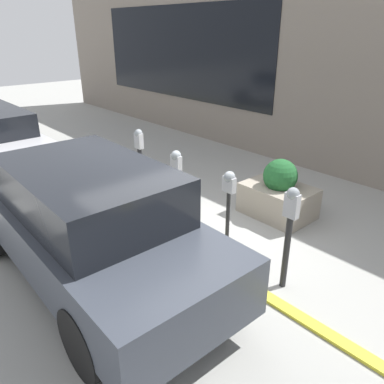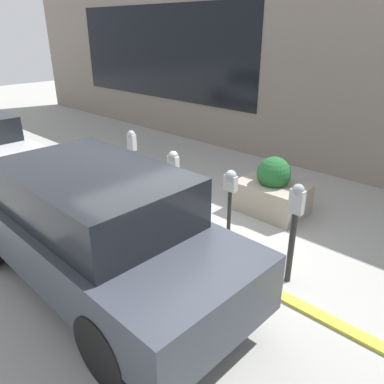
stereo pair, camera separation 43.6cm
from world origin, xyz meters
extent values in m
plane|color=#999993|center=(0.00, 0.00, 0.00)|extent=(40.00, 40.00, 0.00)
cube|color=gold|center=(0.00, 0.08, 0.02)|extent=(24.50, 0.16, 0.04)
cube|color=slate|center=(0.00, -4.48, 2.19)|extent=(24.50, 0.15, 4.38)
cube|color=black|center=(5.51, -4.39, 2.41)|extent=(7.35, 0.02, 2.63)
cylinder|color=#232326|center=(-1.58, -0.27, 0.51)|extent=(0.08, 0.08, 1.01)
cube|color=#B7B7BC|center=(-1.58, -0.27, 1.17)|extent=(0.18, 0.09, 0.31)
sphere|color=gray|center=(-1.58, -0.27, 1.32)|extent=(0.15, 0.15, 0.15)
cylinder|color=#232326|center=(-0.55, -0.29, 0.50)|extent=(0.06, 0.06, 1.00)
cube|color=#B7B7BC|center=(-0.55, -0.29, 1.11)|extent=(0.19, 0.09, 0.22)
sphere|color=gray|center=(-0.55, -0.29, 1.22)|extent=(0.16, 0.16, 0.16)
cylinder|color=#232326|center=(0.57, -0.26, 0.52)|extent=(0.05, 0.05, 1.03)
cube|color=#B7B7BC|center=(0.57, -0.26, 1.15)|extent=(0.19, 0.09, 0.23)
sphere|color=gray|center=(0.57, -0.26, 1.26)|extent=(0.16, 0.16, 0.16)
cylinder|color=#232326|center=(1.65, -0.29, 0.56)|extent=(0.08, 0.08, 1.12)
cube|color=#B7B7BC|center=(1.65, -0.29, 1.26)|extent=(0.16, 0.09, 0.28)
sphere|color=gray|center=(1.65, -0.29, 1.40)|extent=(0.14, 0.14, 0.14)
cube|color=gray|center=(-0.29, -1.88, 0.28)|extent=(1.20, 0.87, 0.55)
sphere|color=#1E5628|center=(-0.29, -1.88, 0.75)|extent=(0.60, 0.60, 0.60)
cube|color=#383D47|center=(0.29, 1.48, 0.71)|extent=(4.59, 1.76, 0.66)
cube|color=black|center=(0.11, 1.48, 1.33)|extent=(2.40, 1.53, 0.59)
cylinder|color=black|center=(1.71, 0.70, 0.38)|extent=(0.76, 0.20, 0.76)
cylinder|color=black|center=(-1.12, 0.70, 0.38)|extent=(0.76, 0.20, 0.76)
cylinder|color=black|center=(-1.12, 2.26, 0.38)|extent=(0.76, 0.20, 0.76)
cylinder|color=black|center=(4.18, 0.48, 0.36)|extent=(0.71, 0.22, 0.71)
camera|label=1|loc=(-3.78, 3.27, 3.10)|focal=35.00mm
camera|label=2|loc=(-3.48, 3.58, 3.10)|focal=35.00mm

